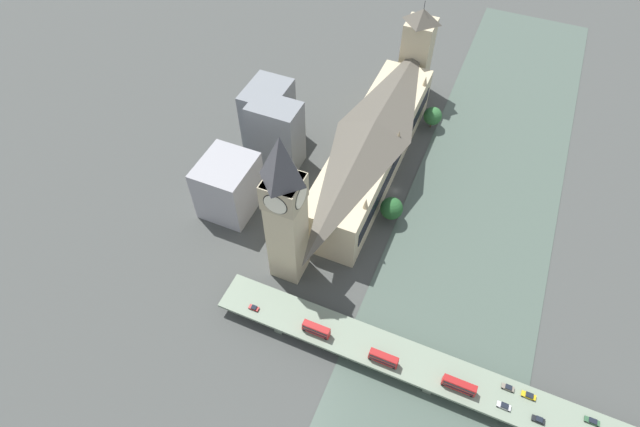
% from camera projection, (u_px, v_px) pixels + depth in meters
% --- Properties ---
extents(ground_plane, '(600.00, 600.00, 0.00)m').
position_uv_depth(ground_plane, '(395.00, 191.00, 228.38)').
color(ground_plane, '#424442').
extents(river_water, '(64.16, 360.00, 0.30)m').
position_uv_depth(river_water, '(478.00, 216.00, 218.77)').
color(river_water, '#47564C').
rests_on(river_water, ground_plane).
extents(parliament_hall, '(24.75, 109.98, 29.97)m').
position_uv_depth(parliament_hall, '(372.00, 147.00, 225.25)').
color(parliament_hall, '#C1B28E').
rests_on(parliament_hall, ground_plane).
extents(clock_tower, '(13.13, 13.13, 70.92)m').
position_uv_depth(clock_tower, '(285.00, 209.00, 172.73)').
color(clock_tower, '#C1B28E').
rests_on(clock_tower, ground_plane).
extents(victoria_tower, '(14.42, 14.42, 51.59)m').
position_uv_depth(victoria_tower, '(416.00, 53.00, 256.78)').
color(victoria_tower, '#C1B28E').
rests_on(victoria_tower, ground_plane).
extents(road_bridge, '(160.32, 14.71, 6.03)m').
position_uv_depth(road_bridge, '(433.00, 372.00, 169.63)').
color(road_bridge, '#5D6A59').
rests_on(road_bridge, ground_plane).
extents(double_decker_bus_lead, '(10.25, 2.59, 4.65)m').
position_uv_depth(double_decker_bus_lead, '(384.00, 358.00, 168.86)').
color(double_decker_bus_lead, red).
rests_on(double_decker_bus_lead, road_bridge).
extents(double_decker_bus_mid, '(10.20, 2.63, 4.62)m').
position_uv_depth(double_decker_bus_mid, '(316.00, 329.00, 175.60)').
color(double_decker_bus_mid, red).
rests_on(double_decker_bus_mid, road_bridge).
extents(double_decker_bus_rear, '(11.21, 2.52, 4.63)m').
position_uv_depth(double_decker_bus_rear, '(459.00, 385.00, 163.02)').
color(double_decker_bus_rear, red).
rests_on(double_decker_bus_rear, road_bridge).
extents(car_northbound_lead, '(4.04, 1.88, 1.47)m').
position_uv_depth(car_northbound_lead, '(538.00, 420.00, 157.92)').
color(car_northbound_lead, black).
rests_on(car_northbound_lead, road_bridge).
extents(car_northbound_mid, '(3.81, 1.85, 1.27)m').
position_uv_depth(car_northbound_mid, '(254.00, 308.00, 183.04)').
color(car_northbound_mid, maroon).
rests_on(car_northbound_mid, road_bridge).
extents(car_northbound_tail, '(4.60, 1.88, 1.44)m').
position_uv_depth(car_northbound_tail, '(529.00, 396.00, 162.71)').
color(car_northbound_tail, gold).
rests_on(car_northbound_tail, road_bridge).
extents(car_southbound_lead, '(4.06, 1.77, 1.41)m').
position_uv_depth(car_southbound_lead, '(508.00, 387.00, 164.40)').
color(car_southbound_lead, slate).
rests_on(car_southbound_lead, road_bridge).
extents(car_southbound_mid, '(4.43, 1.93, 1.44)m').
position_uv_depth(car_southbound_mid, '(504.00, 406.00, 160.63)').
color(car_southbound_mid, silver).
rests_on(car_southbound_mid, road_bridge).
extents(car_southbound_tail, '(4.60, 1.82, 1.28)m').
position_uv_depth(car_southbound_tail, '(592.00, 421.00, 157.69)').
color(car_southbound_tail, '#2D5638').
rests_on(car_southbound_tail, road_bridge).
extents(city_block_west, '(18.45, 23.83, 30.45)m').
position_uv_depth(city_block_west, '(268.00, 115.00, 238.89)').
color(city_block_west, slate).
rests_on(city_block_west, ground_plane).
extents(city_block_center, '(21.53, 24.24, 25.86)m').
position_uv_depth(city_block_center, '(229.00, 186.00, 212.83)').
color(city_block_center, '#939399').
rests_on(city_block_center, ground_plane).
extents(city_block_east, '(22.58, 14.92, 33.52)m').
position_uv_depth(city_block_east, '(276.00, 135.00, 227.54)').
color(city_block_east, slate).
rests_on(city_block_east, ground_plane).
extents(tree_embankment_near, '(9.14, 9.14, 11.68)m').
position_uv_depth(tree_embankment_near, '(433.00, 116.00, 250.76)').
color(tree_embankment_near, brown).
rests_on(tree_embankment_near, ground_plane).
extents(tree_embankment_mid, '(9.78, 9.78, 12.21)m').
position_uv_depth(tree_embankment_mid, '(392.00, 208.00, 212.24)').
color(tree_embankment_mid, brown).
rests_on(tree_embankment_mid, ground_plane).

